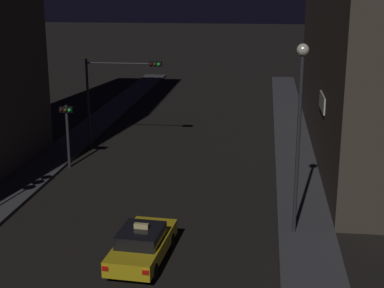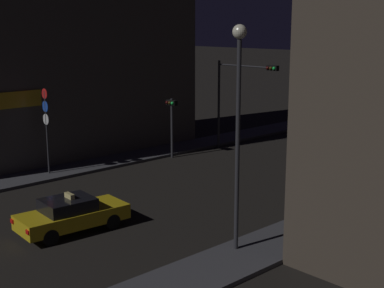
{
  "view_description": "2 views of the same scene",
  "coord_description": "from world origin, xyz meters",
  "px_view_note": "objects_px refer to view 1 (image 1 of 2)",
  "views": [
    {
      "loc": [
        5.41,
        -11.9,
        10.53
      ],
      "look_at": [
        1.75,
        16.9,
        2.48
      ],
      "focal_mm": 54.15,
      "sensor_mm": 36.0,
      "label": 1
    },
    {
      "loc": [
        19.64,
        -2.51,
        8.23
      ],
      "look_at": [
        1.26,
        14.71,
        2.77
      ],
      "focal_mm": 51.54,
      "sensor_mm": 36.0,
      "label": 2
    }
  ],
  "objects_px": {
    "traffic_light_left_kerb": "(67,123)",
    "street_lamp_near_block": "(300,110)",
    "traffic_light_overhead": "(115,85)",
    "taxi": "(142,244)"
  },
  "relations": [
    {
      "from": "traffic_light_left_kerb",
      "to": "street_lamp_near_block",
      "type": "xyz_separation_m",
      "value": [
        12.84,
        -8.07,
        2.87
      ]
    },
    {
      "from": "traffic_light_left_kerb",
      "to": "street_lamp_near_block",
      "type": "height_order",
      "value": "street_lamp_near_block"
    },
    {
      "from": "taxi",
      "to": "traffic_light_left_kerb",
      "type": "bearing_deg",
      "value": 121.08
    },
    {
      "from": "traffic_light_left_kerb",
      "to": "traffic_light_overhead",
      "type": "bearing_deg",
      "value": 66.69
    },
    {
      "from": "taxi",
      "to": "traffic_light_left_kerb",
      "type": "relative_size",
      "value": 1.21
    },
    {
      "from": "street_lamp_near_block",
      "to": "traffic_light_overhead",
      "type": "bearing_deg",
      "value": 131.92
    },
    {
      "from": "traffic_light_overhead",
      "to": "street_lamp_near_block",
      "type": "relative_size",
      "value": 0.73
    },
    {
      "from": "taxi",
      "to": "street_lamp_near_block",
      "type": "height_order",
      "value": "street_lamp_near_block"
    },
    {
      "from": "street_lamp_near_block",
      "to": "traffic_light_left_kerb",
      "type": "bearing_deg",
      "value": 147.84
    },
    {
      "from": "taxi",
      "to": "street_lamp_near_block",
      "type": "distance_m",
      "value": 8.37
    }
  ]
}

